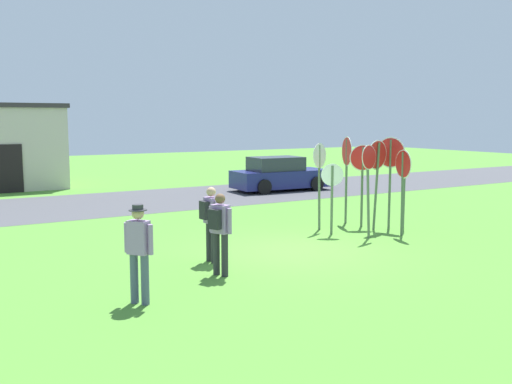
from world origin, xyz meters
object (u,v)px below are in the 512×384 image
at_px(stop_sign_tallest, 390,165).
at_px(stop_sign_leaning_right, 347,163).
at_px(stop_sign_low_front, 332,188).
at_px(stop_sign_far_back, 319,171).
at_px(person_in_blue, 139,248).
at_px(person_in_dark_shirt, 211,219).
at_px(stop_sign_rear_left, 377,168).
at_px(stop_sign_center_cluster, 403,177).
at_px(stop_sign_leaning_left, 404,181).
at_px(person_on_left, 220,228).
at_px(stop_sign_rear_right, 362,171).
at_px(parked_car_on_street, 279,175).
at_px(stop_sign_nearest, 369,176).

distance_m(stop_sign_tallest, stop_sign_leaning_right, 1.45).
height_order(stop_sign_low_front, stop_sign_far_back, stop_sign_far_back).
distance_m(person_in_blue, person_in_dark_shirt, 3.09).
distance_m(stop_sign_rear_left, stop_sign_tallest, 0.49).
bearing_deg(stop_sign_center_cluster, stop_sign_far_back, 128.06).
bearing_deg(stop_sign_low_front, stop_sign_leaning_left, -8.15).
bearing_deg(person_in_blue, stop_sign_low_front, 24.94).
relative_size(stop_sign_leaning_right, person_on_left, 1.57).
bearing_deg(stop_sign_rear_right, parked_car_on_street, 72.45).
distance_m(parked_car_on_street, stop_sign_far_back, 9.33).
height_order(stop_sign_low_front, stop_sign_leaning_right, stop_sign_leaning_right).
bearing_deg(person_in_dark_shirt, stop_sign_rear_left, 9.21).
bearing_deg(person_in_blue, stop_sign_leaning_right, 27.68).
xyz_separation_m(stop_sign_leaning_right, stop_sign_far_back, (-1.36, -0.44, -0.16)).
xyz_separation_m(stop_sign_center_cluster, stop_sign_low_front, (-1.55, 1.10, -0.31)).
relative_size(stop_sign_nearest, person_in_blue, 1.44).
distance_m(stop_sign_rear_left, person_on_left, 6.47).
height_order(stop_sign_leaning_left, person_on_left, stop_sign_leaning_left).
distance_m(stop_sign_nearest, person_in_dark_shirt, 4.86).
bearing_deg(stop_sign_rear_left, stop_sign_center_cluster, -85.41).
height_order(parked_car_on_street, stop_sign_leaning_right, stop_sign_leaning_right).
bearing_deg(stop_sign_low_front, stop_sign_far_back, 81.23).
xyz_separation_m(stop_sign_nearest, person_in_blue, (-7.16, -2.21, -0.69)).
bearing_deg(stop_sign_tallest, stop_sign_nearest, -154.64).
bearing_deg(stop_sign_leaning_left, person_on_left, -165.21).
distance_m(stop_sign_rear_left, stop_sign_low_front, 1.56).
bearing_deg(stop_sign_rear_right, person_in_dark_shirt, -164.77).
distance_m(parked_car_on_street, stop_sign_rear_right, 9.05).
relative_size(stop_sign_rear_right, stop_sign_low_front, 1.24).
bearing_deg(parked_car_on_street, stop_sign_low_front, -114.97).
height_order(stop_sign_rear_right, stop_sign_tallest, stop_sign_tallest).
bearing_deg(stop_sign_center_cluster, person_in_dark_shirt, 179.91).
bearing_deg(stop_sign_rear_left, person_in_dark_shirt, -170.79).
xyz_separation_m(parked_car_on_street, stop_sign_leaning_left, (-1.82, -9.40, 0.69)).
xyz_separation_m(stop_sign_leaning_left, stop_sign_leaning_right, (-0.92, 1.51, 0.47)).
bearing_deg(stop_sign_rear_left, parked_car_on_street, 73.44).
bearing_deg(stop_sign_low_front, person_in_blue, -155.06).
relative_size(stop_sign_far_back, person_in_dark_shirt, 1.48).
height_order(stop_sign_center_cluster, stop_sign_tallest, stop_sign_tallest).
distance_m(stop_sign_leaning_left, stop_sign_leaning_right, 1.83).
distance_m(parked_car_on_street, stop_sign_leaning_right, 8.43).
height_order(stop_sign_rear_left, stop_sign_tallest, stop_sign_tallest).
bearing_deg(stop_sign_tallest, person_in_blue, -161.41).
bearing_deg(person_in_blue, stop_sign_leaning_left, 16.89).
bearing_deg(stop_sign_far_back, stop_sign_center_cluster, -51.94).
xyz_separation_m(stop_sign_rear_left, stop_sign_leaning_right, (-0.00, 1.33, 0.06)).
bearing_deg(person_in_blue, person_on_left, 23.82).
distance_m(parked_car_on_street, stop_sign_low_front, 10.01).
height_order(stop_sign_leaning_left, stop_sign_leaning_right, stop_sign_leaning_right).
xyz_separation_m(stop_sign_tallest, stop_sign_low_front, (-1.96, 0.19, -0.55)).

